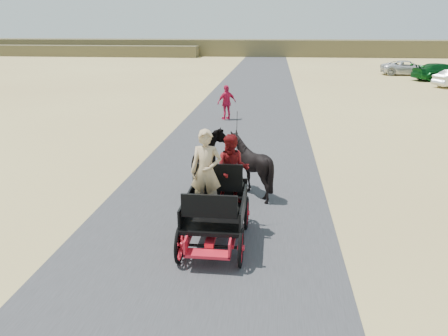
# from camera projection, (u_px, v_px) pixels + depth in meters

# --- Properties ---
(ground) EXTENTS (140.00, 140.00, 0.00)m
(ground) POSITION_uv_depth(u_px,v_px,m) (196.00, 259.00, 8.92)
(ground) COLOR tan
(road) EXTENTS (6.00, 140.00, 0.01)m
(road) POSITION_uv_depth(u_px,v_px,m) (196.00, 259.00, 8.92)
(road) COLOR #38383A
(road) RESTS_ON ground
(ridge_far) EXTENTS (140.00, 6.00, 2.40)m
(ridge_far) POSITION_uv_depth(u_px,v_px,m) (266.00, 48.00, 67.06)
(ridge_far) COLOR brown
(ridge_far) RESTS_ON ground
(ridge_near) EXTENTS (40.00, 4.00, 1.60)m
(ridge_near) POSITION_uv_depth(u_px,v_px,m) (69.00, 51.00, 66.67)
(ridge_near) COLOR brown
(ridge_near) RESTS_ON ground
(carriage) EXTENTS (1.30, 2.40, 0.72)m
(carriage) POSITION_uv_depth(u_px,v_px,m) (216.00, 227.00, 9.49)
(carriage) COLOR black
(carriage) RESTS_ON ground
(horse_left) EXTENTS (0.91, 2.01, 1.70)m
(horse_left) POSITION_uv_depth(u_px,v_px,m) (210.00, 164.00, 12.23)
(horse_left) COLOR black
(horse_left) RESTS_ON ground
(horse_right) EXTENTS (1.37, 1.54, 1.70)m
(horse_right) POSITION_uv_depth(u_px,v_px,m) (249.00, 165.00, 12.11)
(horse_right) COLOR black
(horse_right) RESTS_ON ground
(driver_man) EXTENTS (0.66, 0.43, 1.80)m
(driver_man) POSITION_uv_depth(u_px,v_px,m) (206.00, 172.00, 9.17)
(driver_man) COLOR tan
(driver_man) RESTS_ON carriage
(passenger_woman) EXTENTS (0.77, 0.60, 1.58)m
(passenger_woman) POSITION_uv_depth(u_px,v_px,m) (232.00, 169.00, 9.67)
(passenger_woman) COLOR #660C0F
(passenger_woman) RESTS_ON carriage
(pedestrian) EXTENTS (1.07, 0.92, 1.73)m
(pedestrian) POSITION_uv_depth(u_px,v_px,m) (227.00, 102.00, 21.80)
(pedestrian) COLOR #C61642
(pedestrian) RESTS_ON ground
(car_c) EXTENTS (5.33, 3.20, 1.44)m
(car_c) POSITION_uv_depth(u_px,v_px,m) (442.00, 72.00, 37.21)
(car_c) COLOR #0C4C19
(car_c) RESTS_ON ground
(car_d) EXTENTS (4.84, 2.28, 1.34)m
(car_d) POSITION_uv_depth(u_px,v_px,m) (407.00, 68.00, 41.37)
(car_d) COLOR silver
(car_d) RESTS_ON ground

